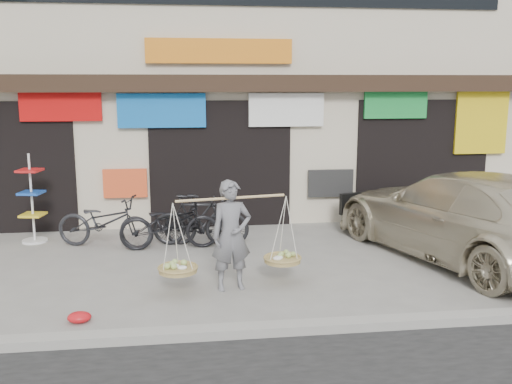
{
  "coord_description": "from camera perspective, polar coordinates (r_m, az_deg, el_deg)",
  "views": [
    {
      "loc": [
        -0.8,
        -8.54,
        3.07
      ],
      "look_at": [
        0.43,
        0.9,
        1.23
      ],
      "focal_mm": 40.0,
      "sensor_mm": 36.0,
      "label": 1
    }
  ],
  "objects": [
    {
      "name": "suv",
      "position": [
        10.62,
        19.93,
        -2.19
      ],
      "size": [
        3.71,
        5.8,
        1.57
      ],
      "rotation": [
        0.0,
        0.0,
        3.45
      ],
      "color": "beige",
      "rests_on": "ground"
    },
    {
      "name": "kerb",
      "position": [
        7.24,
        -0.4,
        -13.64
      ],
      "size": [
        70.0,
        0.25,
        0.12
      ],
      "primitive_type": "cube",
      "color": "gray",
      "rests_on": "ground"
    },
    {
      "name": "display_rack",
      "position": [
        11.85,
        -21.46,
        -1.39
      ],
      "size": [
        0.48,
        0.48,
        1.74
      ],
      "rotation": [
        0.0,
        0.0,
        -0.19
      ],
      "color": "silver",
      "rests_on": "ground"
    },
    {
      "name": "bike_3",
      "position": [
        10.91,
        -5.01,
        -2.8
      ],
      "size": [
        1.69,
        0.72,
        0.98
      ],
      "primitive_type": "imported",
      "rotation": [
        0.0,
        0.0,
        1.41
      ],
      "color": "black",
      "rests_on": "ground"
    },
    {
      "name": "bike_1",
      "position": [
        10.9,
        -6.09,
        -2.83
      ],
      "size": [
        1.69,
        0.72,
        0.98
      ],
      "primitive_type": "imported",
      "rotation": [
        0.0,
        0.0,
        1.41
      ],
      "color": "black",
      "rests_on": "ground"
    },
    {
      "name": "shophouse_block",
      "position": [
        14.98,
        -4.45,
        12.32
      ],
      "size": [
        14.0,
        6.32,
        7.0
      ],
      "color": "beige",
      "rests_on": "ground"
    },
    {
      "name": "ground",
      "position": [
        9.11,
        -1.95,
        -8.79
      ],
      "size": [
        70.0,
        70.0,
        0.0
      ],
      "primitive_type": "plane",
      "color": "gray",
      "rests_on": "ground"
    },
    {
      "name": "red_bag",
      "position": [
        7.92,
        -17.26,
        -11.87
      ],
      "size": [
        0.31,
        0.25,
        0.14
      ],
      "primitive_type": "ellipsoid",
      "color": "red",
      "rests_on": "ground"
    },
    {
      "name": "bike_2",
      "position": [
        10.74,
        -8.64,
        -3.15
      ],
      "size": [
        1.86,
        0.7,
        0.97
      ],
      "primitive_type": "imported",
      "rotation": [
        0.0,
        0.0,
        1.6
      ],
      "color": "black",
      "rests_on": "ground"
    },
    {
      "name": "street_vendor",
      "position": [
        8.52,
        -2.48,
        -4.78
      ],
      "size": [
        2.16,
        0.83,
        1.66
      ],
      "rotation": [
        0.0,
        0.0,
        0.17
      ],
      "color": "slate",
      "rests_on": "ground"
    },
    {
      "name": "bike_0",
      "position": [
        11.08,
        -14.89,
        -2.92
      ],
      "size": [
        1.98,
        1.18,
        0.98
      ],
      "primitive_type": "imported",
      "rotation": [
        0.0,
        0.0,
        1.27
      ],
      "color": "#232327",
      "rests_on": "ground"
    }
  ]
}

